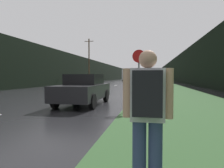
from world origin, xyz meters
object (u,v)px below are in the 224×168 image
at_px(stop_sign, 139,73).
at_px(delivery_truck, 127,75).
at_px(hitchhiker_with_backpack, 147,112).
at_px(car_passing_near, 84,89).

xyz_separation_m(stop_sign, delivery_truck, (-7.41, 59.21, 0.37)).
bearing_deg(hitchhiker_with_backpack, car_passing_near, 114.64).
xyz_separation_m(hitchhiker_with_backpack, delivery_truck, (-7.89, 66.05, 0.96)).
bearing_deg(car_passing_near, stop_sign, 167.66).
xyz_separation_m(hitchhiker_with_backpack, car_passing_near, (-3.39, 7.47, -0.23)).
distance_m(stop_sign, hitchhiker_with_backpack, 6.88).
bearing_deg(delivery_truck, stop_sign, -82.87).
relative_size(car_passing_near, delivery_truck, 0.50).
height_order(hitchhiker_with_backpack, car_passing_near, hitchhiker_with_backpack).
bearing_deg(stop_sign, delivery_truck, 97.13).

